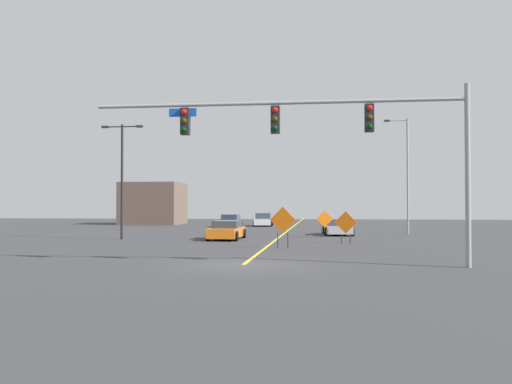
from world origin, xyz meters
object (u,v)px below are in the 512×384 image
(street_lamp_far_right, at_px, (122,171))
(construction_sign_left_lane, at_px, (283,222))
(construction_sign_left_shoulder, at_px, (325,220))
(car_blue_passing, at_px, (231,221))
(traffic_signal_assembly, at_px, (325,130))
(street_lamp_mid_right, at_px, (406,171))
(construction_sign_median_near, at_px, (346,224))
(car_white_mid, at_px, (263,220))
(car_silver_distant, at_px, (338,228))
(car_orange_far, at_px, (227,230))

(street_lamp_far_right, xyz_separation_m, construction_sign_left_lane, (11.21, -6.05, -3.13))
(construction_sign_left_lane, height_order, construction_sign_left_shoulder, construction_sign_left_lane)
(car_blue_passing, bearing_deg, traffic_signal_assembly, -74.58)
(street_lamp_mid_right, bearing_deg, construction_sign_median_near, -115.47)
(street_lamp_mid_right, bearing_deg, car_white_mid, 131.45)
(car_silver_distant, xyz_separation_m, car_orange_far, (-7.49, -6.16, 0.03))
(construction_sign_left_lane, relative_size, car_white_mid, 0.49)
(car_white_mid, bearing_deg, car_blue_passing, -136.05)
(street_lamp_mid_right, distance_m, car_orange_far, 15.76)
(traffic_signal_assembly, distance_m, street_lamp_mid_right, 23.69)
(car_blue_passing, bearing_deg, construction_sign_median_near, -64.38)
(car_silver_distant, bearing_deg, construction_sign_left_shoulder, -106.98)
(construction_sign_median_near, distance_m, car_white_mid, 26.57)
(street_lamp_far_right, height_order, car_white_mid, street_lamp_far_right)
(street_lamp_far_right, xyz_separation_m, car_orange_far, (6.98, 0.75, -3.93))
(street_lamp_mid_right, distance_m, car_silver_distant, 7.19)
(construction_sign_left_shoulder, bearing_deg, construction_sign_left_lane, -103.12)
(construction_sign_median_near, relative_size, car_white_mid, 0.42)
(construction_sign_left_shoulder, distance_m, car_blue_passing, 19.24)
(traffic_signal_assembly, xyz_separation_m, construction_sign_left_lane, (-2.18, 8.01, -3.76))
(construction_sign_left_lane, distance_m, construction_sign_left_shoulder, 9.92)
(car_white_mid, distance_m, car_orange_far, 22.53)
(traffic_signal_assembly, height_order, construction_sign_left_shoulder, traffic_signal_assembly)
(construction_sign_left_shoulder, distance_m, car_orange_far, 7.11)
(construction_sign_left_lane, xyz_separation_m, car_white_mid, (-4.21, 29.33, -0.76))
(street_lamp_mid_right, bearing_deg, car_blue_passing, 144.03)
(street_lamp_far_right, height_order, construction_sign_left_shoulder, street_lamp_far_right)
(car_blue_passing, xyz_separation_m, car_silver_distant, (10.56, -13.39, -0.06))
(car_white_mid, bearing_deg, street_lamp_far_right, -106.73)
(construction_sign_median_near, height_order, car_blue_passing, construction_sign_median_near)
(traffic_signal_assembly, relative_size, construction_sign_left_lane, 6.49)
(street_lamp_far_right, bearing_deg, traffic_signal_assembly, -46.40)
(car_orange_far, bearing_deg, construction_sign_median_near, -20.68)
(traffic_signal_assembly, height_order, construction_sign_median_near, traffic_signal_assembly)
(car_white_mid, bearing_deg, traffic_signal_assembly, -80.29)
(traffic_signal_assembly, distance_m, construction_sign_left_shoulder, 18.11)
(street_lamp_far_right, xyz_separation_m, construction_sign_left_shoulder, (13.46, 3.61, -3.33))
(construction_sign_left_lane, bearing_deg, car_orange_far, 121.85)
(street_lamp_far_right, height_order, car_orange_far, street_lamp_far_right)
(construction_sign_left_lane, bearing_deg, street_lamp_mid_right, 59.67)
(street_lamp_mid_right, height_order, construction_sign_median_near, street_lamp_mid_right)
(traffic_signal_assembly, xyz_separation_m, construction_sign_left_shoulder, (0.08, 17.67, -3.96))
(street_lamp_mid_right, xyz_separation_m, construction_sign_median_near, (-5.18, -10.88, -3.79))
(construction_sign_left_lane, bearing_deg, construction_sign_left_shoulder, 76.88)
(street_lamp_mid_right, xyz_separation_m, car_silver_distant, (-5.38, -1.81, -4.41))
(car_white_mid, height_order, car_blue_passing, car_white_mid)
(car_blue_passing, bearing_deg, car_silver_distant, -51.72)
(construction_sign_left_shoulder, height_order, car_orange_far, construction_sign_left_shoulder)
(traffic_signal_assembly, xyz_separation_m, car_silver_distant, (1.08, 20.97, -4.60))
(traffic_signal_assembly, xyz_separation_m, construction_sign_median_near, (1.29, 11.91, -3.98))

